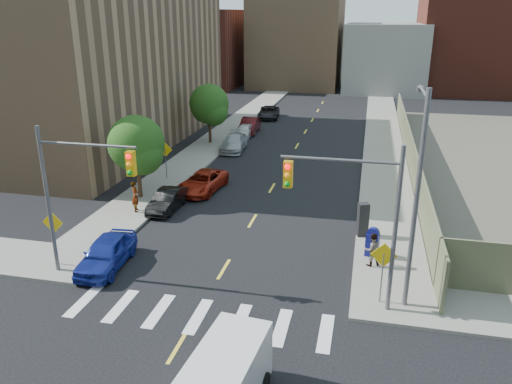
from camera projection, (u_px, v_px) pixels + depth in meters
The scene contains 28 objects.
ground at pixel (156, 384), 16.38m from camera, with size 160.00×160.00×0.00m, color black.
sidewalk_nw at pixel (241, 121), 56.05m from camera, with size 3.50×73.00×0.15m, color gray.
sidewalk_ne at pixel (382, 127), 52.83m from camera, with size 3.50×73.00×0.15m, color gray.
fence_north at pixel (410, 150), 39.66m from camera, with size 0.12×44.00×2.50m, color #656547.
building_nw at pixel (59, 53), 45.78m from camera, with size 22.00×30.00×16.00m, color #8C6B4C.
bg_bldg_west at pixel (200, 48), 83.17m from camera, with size 14.00×18.00×12.00m, color #592319.
bg_bldg_midwest at pixel (297, 39), 81.17m from camera, with size 14.00×16.00×15.00m, color #8C6B4C.
bg_bldg_center at pixel (385, 57), 77.27m from camera, with size 12.00×16.00×10.00m, color gray.
bg_bldg_east at pixel (481, 38), 75.19m from camera, with size 18.00×18.00×16.00m, color #592319.
signal_nw at pixel (76, 183), 21.60m from camera, with size 4.59×0.30×7.00m.
signal_ne at pixel (357, 206), 19.11m from camera, with size 4.59×0.30×7.00m.
streetlight_ne at pixel (417, 185), 19.24m from camera, with size 0.25×3.70×9.00m.
warn_sign_nw at pixel (54, 229), 23.29m from camera, with size 1.06×0.06×2.83m.
warn_sign_ne at pixel (383, 262), 20.17m from camera, with size 1.06×0.06×2.83m.
warn_sign_midwest at pixel (165, 154), 35.68m from camera, with size 1.06×0.06×2.83m.
tree_west_near at pixel (137, 147), 31.59m from camera, with size 3.66×3.64×5.52m.
tree_west_far at pixel (209, 106), 45.36m from camera, with size 3.66×3.64×5.52m.
parked_car_blue at pixel (106, 253), 23.70m from camera, with size 1.76×4.36×1.49m, color navy.
parked_car_black at pixel (168, 200), 30.67m from camera, with size 1.34×3.84×1.27m, color black.
parked_car_red at pixel (203, 182), 33.89m from camera, with size 2.22×4.81×1.34m, color #9D200F.
parked_car_silver at pixel (234, 143), 44.03m from camera, with size 1.95×4.80×1.39m, color #9A9DA1.
parked_car_white at pixel (245, 131), 48.72m from camera, with size 1.52×3.77×1.28m, color silver.
parked_car_maroon at pixel (249, 125), 50.51m from camera, with size 1.59×4.55×1.50m, color #400C0F.
parked_car_grey at pixel (269, 112), 57.56m from camera, with size 2.24×4.86×1.35m, color black.
mailbox at pixel (372, 242), 24.50m from camera, with size 0.70×0.60×1.50m.
payphone at pixel (363, 220), 26.66m from camera, with size 0.55×0.45×1.85m, color black.
pedestrian_west at pixel (135, 197), 29.96m from camera, with size 0.69×0.45×1.88m, color gray.
pedestrian_east at pixel (372, 250), 23.52m from camera, with size 0.79×0.62×1.63m, color gray.
Camera 1 is at (6.15, -12.22, 11.49)m, focal length 35.00 mm.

